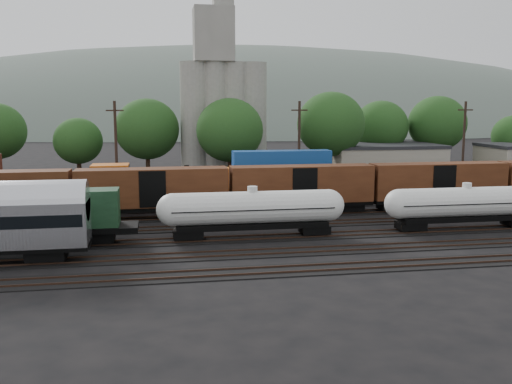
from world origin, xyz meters
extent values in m
plane|color=black|center=(0.00, 0.00, 0.00)|extent=(600.00, 600.00, 0.00)
cube|color=black|center=(0.00, -15.00, 0.04)|extent=(180.00, 3.20, 0.08)
cube|color=#382319|center=(0.00, -15.72, 0.12)|extent=(180.00, 0.08, 0.16)
cube|color=#382319|center=(0.00, -14.28, 0.12)|extent=(180.00, 0.08, 0.16)
cube|color=black|center=(0.00, -10.00, 0.04)|extent=(180.00, 3.20, 0.08)
cube|color=#382319|center=(0.00, -10.72, 0.12)|extent=(180.00, 0.08, 0.16)
cube|color=#382319|center=(0.00, -9.28, 0.12)|extent=(180.00, 0.08, 0.16)
cube|color=black|center=(0.00, -5.00, 0.04)|extent=(180.00, 3.20, 0.08)
cube|color=#382319|center=(0.00, -5.72, 0.12)|extent=(180.00, 0.08, 0.16)
cube|color=#382319|center=(0.00, -4.28, 0.12)|extent=(180.00, 0.08, 0.16)
cube|color=black|center=(0.00, 0.00, 0.04)|extent=(180.00, 3.20, 0.08)
cube|color=#382319|center=(0.00, -0.72, 0.12)|extent=(180.00, 0.08, 0.16)
cube|color=#382319|center=(0.00, 0.72, 0.12)|extent=(180.00, 0.08, 0.16)
cube|color=black|center=(0.00, 5.00, 0.04)|extent=(180.00, 3.20, 0.08)
cube|color=#382319|center=(0.00, 4.28, 0.12)|extent=(180.00, 0.08, 0.16)
cube|color=#382319|center=(0.00, 5.72, 0.12)|extent=(180.00, 0.08, 0.16)
cube|color=black|center=(0.00, 10.00, 0.04)|extent=(180.00, 3.20, 0.08)
cube|color=#382319|center=(0.00, 9.28, 0.12)|extent=(180.00, 0.08, 0.16)
cube|color=#382319|center=(0.00, 10.72, 0.12)|extent=(180.00, 0.08, 0.16)
cube|color=black|center=(0.00, 15.00, 0.04)|extent=(180.00, 3.20, 0.08)
cube|color=#382319|center=(0.00, 14.28, 0.12)|extent=(180.00, 0.08, 0.16)
cube|color=#382319|center=(0.00, 15.72, 0.12)|extent=(180.00, 0.08, 0.16)
cube|color=black|center=(-18.02, -5.00, 1.42)|extent=(18.90, 3.22, 0.44)
cube|color=black|center=(-18.02, -5.00, 0.92)|extent=(5.56, 2.45, 0.89)
cube|color=#17381F|center=(-15.75, -5.00, 3.15)|extent=(11.34, 2.67, 3.00)
cylinder|color=black|center=(-15.75, -5.00, 4.81)|extent=(0.56, 0.56, 0.56)
cube|color=black|center=(-11.97, -5.00, 0.70)|extent=(2.89, 2.22, 0.78)
cylinder|color=silver|center=(1.10, -5.00, 2.75)|extent=(13.56, 2.79, 2.79)
sphere|color=silver|center=(-5.68, -5.00, 2.75)|extent=(2.79, 2.79, 2.79)
sphere|color=silver|center=(7.88, -5.00, 2.75)|extent=(2.79, 2.79, 2.79)
cylinder|color=silver|center=(1.10, -5.00, 4.34)|extent=(0.87, 0.87, 0.48)
cube|color=black|center=(1.10, -5.00, 2.75)|extent=(13.87, 2.93, 0.08)
cube|color=black|center=(1.10, -5.00, 1.21)|extent=(13.10, 2.12, 0.48)
cube|color=black|center=(-4.45, -5.00, 0.63)|extent=(2.50, 1.93, 0.67)
cube|color=black|center=(6.64, -5.00, 0.63)|extent=(2.50, 1.93, 0.67)
cylinder|color=silver|center=(21.04, -5.00, 2.66)|extent=(13.06, 2.69, 2.69)
sphere|color=silver|center=(14.51, -5.00, 2.66)|extent=(2.69, 2.69, 2.69)
cylinder|color=silver|center=(21.04, -5.00, 4.19)|extent=(0.84, 0.84, 0.46)
cube|color=black|center=(21.04, -5.00, 2.66)|extent=(13.36, 2.82, 0.07)
cube|color=black|center=(21.04, -5.00, 1.17)|extent=(12.62, 2.04, 0.46)
cube|color=black|center=(15.70, -5.00, 0.62)|extent=(2.41, 1.86, 0.65)
cube|color=black|center=(-15.02, -10.00, 0.68)|extent=(2.78, 2.14, 0.75)
cube|color=black|center=(-6.04, 10.00, 1.39)|extent=(19.45, 3.13, 0.43)
cube|color=black|center=(-6.04, 10.00, 0.90)|extent=(5.40, 2.38, 0.86)
cube|color=#CA5911|center=(-3.70, 10.00, 3.06)|extent=(11.67, 2.59, 2.92)
cube|color=#CA5911|center=(-11.87, 10.00, 3.39)|extent=(3.89, 3.13, 3.57)
cube|color=black|center=(-11.87, 10.00, 4.52)|extent=(4.00, 3.24, 0.97)
cube|color=#CA5911|center=(-14.60, 10.00, 2.58)|extent=(1.73, 2.59, 1.95)
cylinder|color=black|center=(-3.70, 10.00, 4.68)|extent=(0.54, 0.54, 0.54)
cube|color=black|center=(-12.26, 10.00, 0.69)|extent=(2.81, 2.16, 0.76)
cube|color=black|center=(0.19, 10.00, 0.69)|extent=(2.81, 2.16, 0.76)
cube|color=black|center=(-7.39, 5.00, 1.20)|extent=(15.00, 2.60, 0.40)
cube|color=#482311|center=(-7.39, 5.00, 3.30)|extent=(15.00, 2.90, 3.80)
cube|color=black|center=(8.01, 5.00, 1.20)|extent=(15.00, 2.60, 0.40)
cube|color=#482311|center=(8.01, 5.00, 3.30)|extent=(15.00, 2.90, 3.80)
cube|color=black|center=(23.41, 5.00, 1.20)|extent=(15.00, 2.60, 0.40)
cube|color=#482311|center=(23.41, 5.00, 3.30)|extent=(15.00, 2.90, 3.80)
cube|color=black|center=(0.00, 15.00, 0.50)|extent=(160.00, 2.60, 0.60)
cube|color=#531813|center=(-17.52, 15.00, 2.10)|extent=(12.00, 2.40, 2.60)
cube|color=navy|center=(-4.72, 15.00, 2.10)|extent=(12.00, 2.40, 2.60)
cube|color=slate|center=(8.08, 15.00, 2.10)|extent=(12.00, 2.40, 2.60)
cube|color=navy|center=(8.08, 15.00, 4.70)|extent=(12.00, 2.40, 2.60)
cube|color=slate|center=(20.88, 15.00, 2.10)|extent=(12.00, 2.40, 2.60)
cube|color=navy|center=(33.68, 15.00, 2.10)|extent=(12.00, 2.40, 2.60)
cylinder|color=gray|center=(-1.00, 36.00, 9.00)|extent=(4.40, 4.40, 18.00)
cylinder|color=gray|center=(2.00, 36.00, 9.00)|extent=(4.40, 4.40, 18.00)
cylinder|color=gray|center=(5.00, 36.00, 9.00)|extent=(4.40, 4.40, 18.00)
cylinder|color=gray|center=(8.00, 36.00, 9.00)|extent=(4.40, 4.40, 18.00)
cube|color=gray|center=(2.00, 36.00, 22.00)|extent=(6.00, 5.00, 8.00)
cube|color=gray|center=(3.50, 36.00, 27.00)|extent=(3.00, 3.00, 4.00)
cube|color=#9E937F|center=(30.00, 38.00, 2.30)|extent=(18.00, 14.00, 4.60)
cube|color=#232326|center=(30.00, 38.00, 4.85)|extent=(18.36, 14.28, 0.50)
cylinder|color=black|center=(-18.85, 38.96, 1.38)|extent=(0.70, 0.70, 2.76)
ellipsoid|color=#244C1C|center=(-18.85, 38.96, 6.01)|extent=(7.48, 7.48, 7.09)
cylinder|color=black|center=(-8.29, 36.51, 1.80)|extent=(0.70, 0.70, 3.60)
ellipsoid|color=#244C1C|center=(-8.29, 36.51, 7.85)|extent=(9.78, 9.78, 9.27)
cylinder|color=black|center=(3.68, 30.40, 1.80)|extent=(0.70, 0.70, 3.61)
ellipsoid|color=#244C1C|center=(3.68, 30.40, 7.86)|extent=(9.79, 9.79, 9.27)
cylinder|color=black|center=(20.16, 34.07, 1.96)|extent=(0.70, 0.70, 3.92)
ellipsoid|color=#244C1C|center=(20.16, 34.07, 8.53)|extent=(10.63, 10.63, 10.07)
cylinder|color=black|center=(32.18, 43.23, 1.77)|extent=(0.70, 0.70, 3.54)
ellipsoid|color=#244C1C|center=(32.18, 43.23, 7.72)|extent=(9.62, 9.62, 9.11)
cylinder|color=black|center=(42.44, 42.46, 1.89)|extent=(0.70, 0.70, 3.78)
ellipsoid|color=#244C1C|center=(42.44, 42.46, 8.25)|extent=(10.27, 10.27, 9.73)
cylinder|color=black|center=(55.59, 39.47, 1.40)|extent=(0.70, 0.70, 2.80)
cylinder|color=black|center=(-12.00, 22.00, 6.00)|extent=(0.36, 0.36, 12.00)
cube|color=black|center=(-12.00, 22.00, 10.80)|extent=(2.20, 0.18, 0.18)
cylinder|color=black|center=(12.00, 22.00, 6.00)|extent=(0.36, 0.36, 12.00)
cube|color=black|center=(12.00, 22.00, 10.80)|extent=(2.20, 0.18, 0.18)
cylinder|color=black|center=(36.00, 22.00, 6.00)|extent=(0.36, 0.36, 12.00)
cube|color=black|center=(36.00, 22.00, 10.80)|extent=(2.20, 0.18, 0.18)
ellipsoid|color=#59665B|center=(40.00, 260.00, -22.75)|extent=(520.00, 286.00, 130.00)
camera|label=1|loc=(-6.87, -52.56, 11.44)|focal=40.00mm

